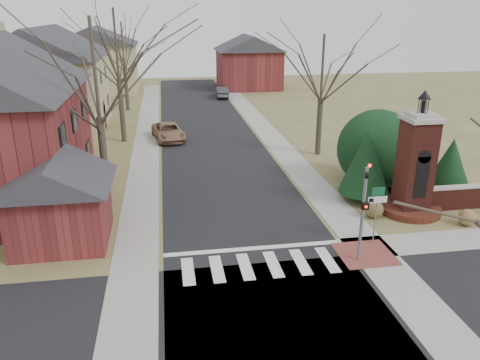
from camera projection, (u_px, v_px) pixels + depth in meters
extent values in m
plane|color=brown|center=(263.00, 276.00, 18.95)|extent=(120.00, 120.00, 0.00)
cube|color=black|center=(209.00, 138.00, 39.35)|extent=(8.00, 70.00, 0.01)
cube|color=black|center=(281.00, 321.00, 16.17)|extent=(120.00, 8.00, 0.01)
cube|color=silver|center=(259.00, 265.00, 19.69)|extent=(8.00, 2.20, 0.02)
cube|color=silver|center=(253.00, 249.00, 21.08)|extent=(8.00, 0.35, 0.02)
cube|color=gray|center=(270.00, 135.00, 40.13)|extent=(2.00, 60.00, 0.02)
cube|color=gray|center=(147.00, 140.00, 38.57)|extent=(2.00, 60.00, 0.02)
cube|color=brown|center=(365.00, 254.00, 20.60)|extent=(2.40, 2.40, 0.02)
cylinder|color=slate|center=(362.00, 215.00, 19.44)|extent=(0.14, 0.14, 4.20)
imported|color=black|center=(367.00, 171.00, 18.77)|extent=(0.15, 0.18, 0.90)
sphere|color=#FF0C05|center=(370.00, 166.00, 18.46)|extent=(0.14, 0.14, 0.14)
cube|color=black|center=(365.00, 206.00, 19.10)|extent=(0.28, 0.16, 0.30)
sphere|color=#FF0C05|center=(366.00, 207.00, 19.02)|extent=(0.11, 0.11, 0.11)
cylinder|color=slate|center=(375.00, 217.00, 21.21)|extent=(0.06, 0.06, 2.60)
cube|color=silver|center=(378.00, 200.00, 20.90)|extent=(0.90, 0.03, 0.30)
cube|color=black|center=(371.00, 200.00, 20.84)|extent=(0.22, 0.02, 0.18)
cube|color=#104C2C|center=(378.00, 191.00, 20.76)|extent=(0.60, 0.03, 0.40)
cylinder|color=#562019|center=(409.00, 209.00, 24.88)|extent=(3.20, 3.20, 0.36)
cube|color=#562019|center=(415.00, 167.00, 24.09)|extent=(1.50, 1.50, 5.00)
cube|color=black|center=(421.00, 177.00, 23.52)|extent=(0.70, 0.10, 2.20)
cube|color=gray|center=(422.00, 119.00, 23.21)|extent=(1.70, 1.70, 0.20)
cube|color=gray|center=(422.00, 115.00, 23.14)|extent=(1.30, 1.30, 0.20)
cylinder|color=black|center=(423.00, 107.00, 23.01)|extent=(0.20, 0.20, 0.60)
cone|color=black|center=(425.00, 95.00, 22.80)|extent=(0.64, 0.64, 0.45)
cube|color=tan|center=(49.00, 94.00, 40.87)|extent=(9.00, 12.00, 6.40)
cube|color=tan|center=(1.00, 45.00, 36.78)|extent=(0.75, 0.75, 3.50)
cube|color=maroon|center=(62.00, 213.00, 21.37)|extent=(4.00, 4.00, 2.80)
cube|color=maroon|center=(24.00, 179.00, 19.78)|extent=(0.75, 0.75, 1.82)
cube|color=tan|center=(97.00, 68.00, 60.63)|extent=(10.00, 8.00, 6.00)
cube|color=tan|center=(68.00, 37.00, 57.36)|extent=(0.75, 0.75, 3.08)
cube|color=maroon|center=(249.00, 69.00, 63.81)|extent=(8.00, 8.00, 5.00)
cube|color=maroon|center=(234.00, 44.00, 60.83)|extent=(0.75, 0.75, 2.80)
cylinder|color=#473D33|center=(362.00, 196.00, 26.44)|extent=(0.20, 0.20, 0.50)
cone|color=black|center=(366.00, 161.00, 25.74)|extent=(2.80, 2.80, 3.60)
cylinder|color=#473D33|center=(406.00, 185.00, 28.05)|extent=(0.20, 0.20, 0.50)
cone|color=black|center=(411.00, 147.00, 27.25)|extent=(3.40, 3.40, 4.20)
cylinder|color=#473D33|center=(446.00, 189.00, 27.42)|extent=(0.20, 0.20, 0.50)
cone|color=black|center=(451.00, 162.00, 26.86)|extent=(2.40, 2.40, 2.80)
sphere|color=black|center=(377.00, 146.00, 28.29)|extent=(4.80, 4.80, 4.80)
cylinder|color=#473D33|center=(104.00, 161.00, 25.42)|extent=(0.40, 0.40, 4.83)
cylinder|color=#473D33|center=(122.00, 111.00, 37.44)|extent=(0.40, 0.40, 5.04)
cylinder|color=#473D33|center=(126.00, 89.00, 49.53)|extent=(0.40, 0.40, 4.41)
cylinder|color=#473D33|center=(319.00, 127.00, 34.20)|extent=(0.40, 0.40, 4.20)
imported|color=#977152|center=(168.00, 132.00, 38.58)|extent=(2.97, 5.14, 1.35)
imported|color=#383C41|center=(222.00, 92.00, 57.17)|extent=(1.54, 4.08, 1.33)
sphere|color=brown|center=(374.00, 209.00, 24.08)|extent=(0.94, 0.94, 0.94)
sphere|color=olive|center=(467.00, 217.00, 23.24)|extent=(0.85, 0.85, 0.85)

